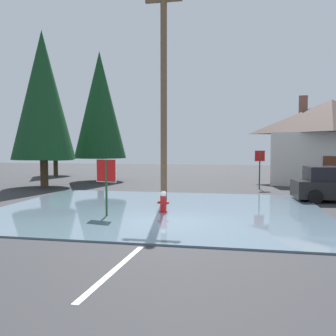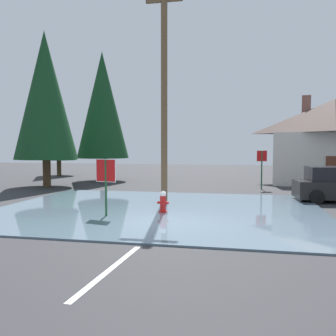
{
  "view_description": "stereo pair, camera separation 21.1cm",
  "coord_description": "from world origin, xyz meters",
  "px_view_note": "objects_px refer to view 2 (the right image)",
  "views": [
    {
      "loc": [
        2.29,
        -11.93,
        2.59
      ],
      "look_at": [
        -0.45,
        2.42,
        1.72
      ],
      "focal_mm": 38.82,
      "sensor_mm": 36.0,
      "label": 1
    },
    {
      "loc": [
        2.5,
        -11.89,
        2.59
      ],
      "look_at": [
        -0.45,
        2.42,
        1.72
      ],
      "focal_mm": 38.82,
      "sensor_mm": 36.0,
      "label": 2
    }
  ],
  "objects_px": {
    "stop_sign_far": "(262,162)",
    "pine_tree_short_left": "(45,96)",
    "house": "(334,140)",
    "stop_sign_near": "(106,176)",
    "fire_hydrant": "(163,202)",
    "pine_tree_mid_left": "(102,105)",
    "utility_pole": "(164,93)",
    "pine_tree_tall_left": "(58,124)"
  },
  "relations": [
    {
      "from": "utility_pole",
      "to": "stop_sign_far",
      "type": "relative_size",
      "value": 4.01
    },
    {
      "from": "stop_sign_near",
      "to": "pine_tree_short_left",
      "type": "bearing_deg",
      "value": 130.37
    },
    {
      "from": "fire_hydrant",
      "to": "house",
      "type": "xyz_separation_m",
      "value": [
        9.08,
        13.02,
        2.58
      ]
    },
    {
      "from": "stop_sign_far",
      "to": "pine_tree_short_left",
      "type": "xyz_separation_m",
      "value": [
        -13.44,
        -1.33,
        4.15
      ]
    },
    {
      "from": "stop_sign_near",
      "to": "house",
      "type": "relative_size",
      "value": 0.24
    },
    {
      "from": "house",
      "to": "fire_hydrant",
      "type": "bearing_deg",
      "value": -124.9
    },
    {
      "from": "stop_sign_near",
      "to": "utility_pole",
      "type": "xyz_separation_m",
      "value": [
        1.5,
        3.14,
        3.38
      ]
    },
    {
      "from": "stop_sign_near",
      "to": "fire_hydrant",
      "type": "height_order",
      "value": "stop_sign_near"
    },
    {
      "from": "stop_sign_near",
      "to": "pine_tree_short_left",
      "type": "distance_m",
      "value": 12.26
    },
    {
      "from": "stop_sign_near",
      "to": "house",
      "type": "xyz_separation_m",
      "value": [
        10.96,
        14.16,
        1.49
      ]
    },
    {
      "from": "utility_pole",
      "to": "house",
      "type": "bearing_deg",
      "value": 49.34
    },
    {
      "from": "stop_sign_far",
      "to": "pine_tree_short_left",
      "type": "bearing_deg",
      "value": -174.33
    },
    {
      "from": "house",
      "to": "pine_tree_tall_left",
      "type": "bearing_deg",
      "value": 172.44
    },
    {
      "from": "fire_hydrant",
      "to": "utility_pole",
      "type": "distance_m",
      "value": 4.91
    },
    {
      "from": "pine_tree_short_left",
      "to": "stop_sign_far",
      "type": "bearing_deg",
      "value": 5.67
    },
    {
      "from": "stop_sign_near",
      "to": "fire_hydrant",
      "type": "bearing_deg",
      "value": 31.21
    },
    {
      "from": "stop_sign_near",
      "to": "stop_sign_far",
      "type": "relative_size",
      "value": 0.91
    },
    {
      "from": "stop_sign_near",
      "to": "house",
      "type": "height_order",
      "value": "house"
    },
    {
      "from": "pine_tree_tall_left",
      "to": "pine_tree_short_left",
      "type": "distance_m",
      "value": 9.18
    },
    {
      "from": "fire_hydrant",
      "to": "utility_pole",
      "type": "xyz_separation_m",
      "value": [
        -0.38,
        2.0,
        4.47
      ]
    },
    {
      "from": "utility_pole",
      "to": "pine_tree_short_left",
      "type": "bearing_deg",
      "value": 147.87
    },
    {
      "from": "stop_sign_far",
      "to": "house",
      "type": "xyz_separation_m",
      "value": [
        4.95,
        4.07,
        1.35
      ]
    },
    {
      "from": "stop_sign_near",
      "to": "pine_tree_mid_left",
      "type": "relative_size",
      "value": 0.22
    },
    {
      "from": "utility_pole",
      "to": "pine_tree_mid_left",
      "type": "bearing_deg",
      "value": 124.27
    },
    {
      "from": "pine_tree_mid_left",
      "to": "pine_tree_tall_left",
      "type": "bearing_deg",
      "value": 146.05
    },
    {
      "from": "stop_sign_far",
      "to": "pine_tree_mid_left",
      "type": "height_order",
      "value": "pine_tree_mid_left"
    },
    {
      "from": "fire_hydrant",
      "to": "stop_sign_near",
      "type": "bearing_deg",
      "value": -148.79
    },
    {
      "from": "stop_sign_near",
      "to": "stop_sign_far",
      "type": "distance_m",
      "value": 11.74
    },
    {
      "from": "utility_pole",
      "to": "pine_tree_tall_left",
      "type": "relative_size",
      "value": 1.22
    },
    {
      "from": "house",
      "to": "pine_tree_tall_left",
      "type": "height_order",
      "value": "pine_tree_tall_left"
    },
    {
      "from": "pine_tree_mid_left",
      "to": "stop_sign_near",
      "type": "bearing_deg",
      "value": -67.84
    },
    {
      "from": "stop_sign_near",
      "to": "pine_tree_short_left",
      "type": "relative_size",
      "value": 0.22
    },
    {
      "from": "fire_hydrant",
      "to": "utility_pole",
      "type": "relative_size",
      "value": 0.09
    },
    {
      "from": "pine_tree_tall_left",
      "to": "fire_hydrant",
      "type": "bearing_deg",
      "value": -50.9
    },
    {
      "from": "stop_sign_near",
      "to": "pine_tree_tall_left",
      "type": "height_order",
      "value": "pine_tree_tall_left"
    },
    {
      "from": "fire_hydrant",
      "to": "pine_tree_mid_left",
      "type": "relative_size",
      "value": 0.09
    },
    {
      "from": "fire_hydrant",
      "to": "pine_tree_mid_left",
      "type": "xyz_separation_m",
      "value": [
        -7.28,
        12.12,
        5.22
      ]
    },
    {
      "from": "utility_pole",
      "to": "pine_tree_tall_left",
      "type": "bearing_deg",
      "value": 132.04
    },
    {
      "from": "stop_sign_far",
      "to": "house",
      "type": "distance_m",
      "value": 6.55
    },
    {
      "from": "fire_hydrant",
      "to": "stop_sign_far",
      "type": "xyz_separation_m",
      "value": [
        4.13,
        8.95,
        1.23
      ]
    },
    {
      "from": "fire_hydrant",
      "to": "utility_pole",
      "type": "bearing_deg",
      "value": 100.82
    },
    {
      "from": "stop_sign_near",
      "to": "utility_pole",
      "type": "distance_m",
      "value": 4.85
    }
  ]
}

